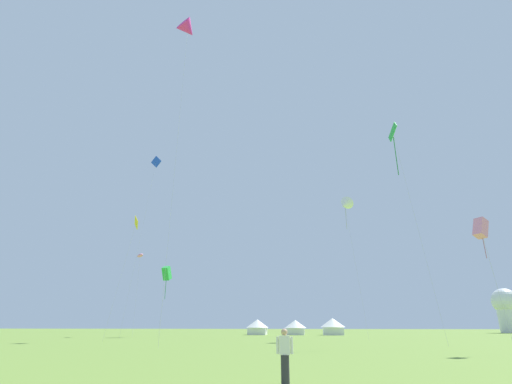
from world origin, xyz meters
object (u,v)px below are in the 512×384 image
(kite_yellow_diamond, at_px, (136,224))
(kite_green_diamond, at_px, (393,135))
(festival_tent_left, at_px, (295,327))
(festival_tent_center, at_px, (333,326))
(festival_tent_right, at_px, (257,326))
(observatory_dome, at_px, (507,308))
(kite_green_box, at_px, (167,273))
(kite_pink_parafoil, at_px, (140,256))
(kite_white_delta, at_px, (345,204))
(person_spectator, at_px, (285,357))
(kite_pink_box, at_px, (481,228))
(kite_magenta_delta, at_px, (188,29))
(kite_blue_diamond, at_px, (156,165))

(kite_yellow_diamond, xyz_separation_m, kite_green_diamond, (33.09, -5.92, 7.82))
(festival_tent_left, distance_m, festival_tent_center, 7.38)
(kite_green_diamond, bearing_deg, festival_tent_right, 118.02)
(kite_yellow_diamond, relative_size, festival_tent_right, 3.48)
(kite_yellow_diamond, relative_size, observatory_dome, 1.46)
(festival_tent_left, bearing_deg, kite_green_box, -142.38)
(kite_pink_parafoil, xyz_separation_m, kite_white_delta, (36.30, -13.04, 4.18))
(kite_yellow_diamond, height_order, person_spectator, kite_yellow_diamond)
(kite_green_box, bearing_deg, festival_tent_left, 37.62)
(kite_green_box, distance_m, observatory_dome, 86.00)
(kite_green_diamond, distance_m, observatory_dome, 79.21)
(festival_tent_left, bearing_deg, kite_white_delta, -72.52)
(kite_pink_parafoil, distance_m, kite_green_box, 7.34)
(festival_tent_left, bearing_deg, person_spectator, -88.09)
(kite_yellow_diamond, bearing_deg, kite_pink_box, -24.09)
(kite_yellow_diamond, height_order, kite_green_box, kite_yellow_diamond)
(kite_pink_parafoil, distance_m, festival_tent_left, 33.60)
(kite_pink_parafoil, xyz_separation_m, festival_tent_right, (19.86, 14.67, -12.31))
(person_spectator, relative_size, festival_tent_right, 0.38)
(kite_pink_box, height_order, festival_tent_right, kite_pink_box)
(kite_pink_box, distance_m, festival_tent_right, 55.94)
(kite_pink_box, xyz_separation_m, festival_tent_right, (-24.03, 50.00, -7.19))
(kite_white_delta, distance_m, festival_tent_left, 33.44)
(kite_magenta_delta, relative_size, festival_tent_right, 8.26)
(kite_white_delta, distance_m, festival_tent_center, 32.21)
(festival_tent_left, xyz_separation_m, observatory_dome, (52.54, 27.07, 4.44))
(kite_green_box, xyz_separation_m, observatory_dome, (74.00, 43.61, -4.35))
(kite_blue_diamond, xyz_separation_m, kite_magenta_delta, (14.15, -25.93, 5.99))
(kite_green_box, bearing_deg, kite_magenta_delta, -68.40)
(kite_green_diamond, distance_m, kite_pink_parafoil, 48.94)
(kite_white_delta, distance_m, kite_green_box, 33.10)
(kite_green_diamond, bearing_deg, observatory_dome, 59.75)
(kite_blue_diamond, height_order, kite_pink_box, kite_blue_diamond)
(kite_yellow_diamond, xyz_separation_m, festival_tent_right, (11.87, 33.95, -12.97))
(festival_tent_center, bearing_deg, observatory_dome, 30.94)
(kite_yellow_diamond, height_order, festival_tent_left, kite_yellow_diamond)
(kite_blue_diamond, bearing_deg, kite_pink_box, -37.32)
(kite_green_diamond, xyz_separation_m, festival_tent_center, (-6.13, 39.87, -20.67))
(kite_blue_diamond, relative_size, festival_tent_right, 7.02)
(festival_tent_left, bearing_deg, festival_tent_right, 180.00)
(kite_green_diamond, relative_size, kite_white_delta, 1.25)
(kite_pink_box, distance_m, festival_tent_center, 51.28)
(kite_green_box, bearing_deg, person_spectator, -64.55)
(kite_blue_diamond, distance_m, observatory_dome, 92.84)
(person_spectator, bearing_deg, kite_white_delta, 80.40)
(kite_green_diamond, bearing_deg, kite_blue_diamond, 151.13)
(kite_white_delta, height_order, festival_tent_center, kite_white_delta)
(festival_tent_left, bearing_deg, kite_green_diamond, -71.29)
(kite_blue_diamond, height_order, festival_tent_right, kite_blue_diamond)
(kite_pink_parafoil, distance_m, festival_tent_center, 39.82)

